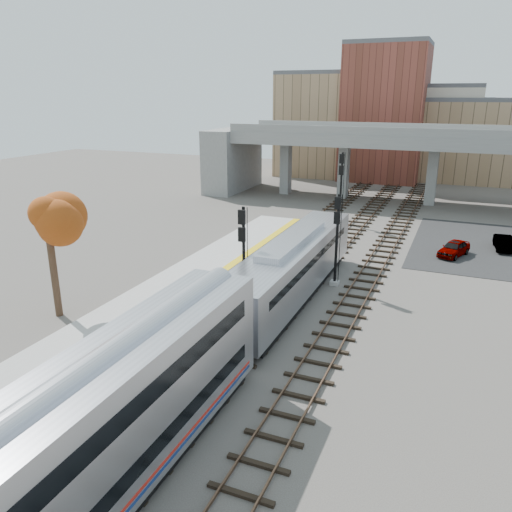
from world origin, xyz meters
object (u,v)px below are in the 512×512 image
Objects in this scene: locomotive at (293,267)px; signal_mast_near at (243,263)px; tree at (47,219)px; signal_mast_far at (341,188)px; car_a at (454,248)px; car_b at (503,243)px; signal_mast_mid at (336,242)px.

locomotive is 3.99m from signal_mast_near.
tree is at bearing -154.91° from signal_mast_near.
signal_mast_far is at bearing 70.71° from tree.
car_a is at bearing -32.61° from signal_mast_far.
locomotive is 4.90× the size of car_a.
signal_mast_far is 14.26m from car_a.
car_b is (15.68, 20.92, -2.66)m from signal_mast_near.
signal_mast_far is 1.91× the size of car_a.
car_a is 5.32m from car_b.
tree is at bearing -113.86° from car_a.
signal_mast_far reaches higher than car_b.
tree reaches higher than signal_mast_far.
locomotive is 21.78m from signal_mast_far.
signal_mast_near is 1.75× the size of car_a.
tree is (-12.51, -8.10, 3.86)m from locomotive.
signal_mast_near is at bearing -103.04° from car_a.
signal_mast_near is 11.83m from tree.
signal_mast_mid is 0.89× the size of signal_mast_far.
signal_mast_near reaches higher than locomotive.
signal_mast_mid is 18.42m from car_b.
signal_mast_far is at bearing 95.55° from locomotive.
locomotive is at bearing 32.93° from tree.
locomotive is 2.30× the size of tree.
signal_mast_near is at bearing -90.00° from signal_mast_far.
signal_mast_far reaches higher than signal_mast_mid.
car_b is at bearing -14.09° from signal_mast_far.
signal_mast_far is 2.00× the size of car_b.
signal_mast_far is (-0.00, 24.85, 0.45)m from signal_mast_near.
signal_mast_near is 26.28m from car_b.
tree is 31.83m from car_a.
locomotive is at bearing -103.27° from car_a.
tree reaches higher than signal_mast_near.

